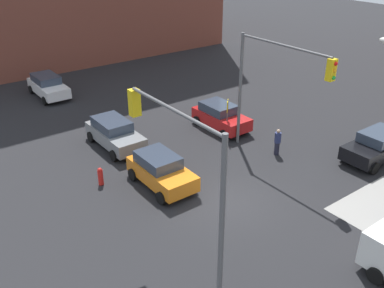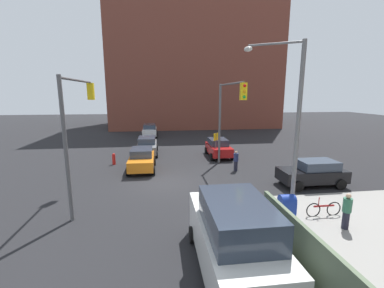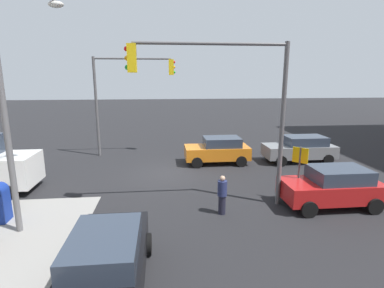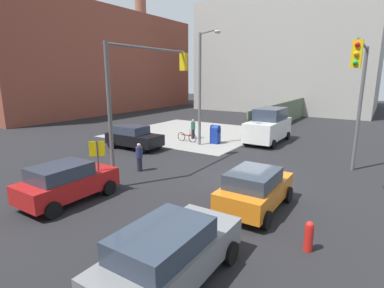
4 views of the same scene
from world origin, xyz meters
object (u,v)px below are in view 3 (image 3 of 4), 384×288
(street_lamp_corner, at_px, (13,92))
(hatchback_black, at_px, (107,259))
(traffic_signal_nw_corner, at_px, (224,91))
(hatchback_red, at_px, (332,186))
(sedan_gray, at_px, (300,148))
(pedestrian_crossing, at_px, (222,194))
(fire_hydrant, at_px, (237,146))
(sedan_orange, at_px, (218,150))
(traffic_signal_se_corner, at_px, (127,86))

(street_lamp_corner, distance_m, hatchback_black, 6.27)
(traffic_signal_nw_corner, distance_m, hatchback_red, 5.90)
(sedan_gray, distance_m, pedestrian_crossing, 9.34)
(hatchback_red, distance_m, sedan_gray, 6.80)
(street_lamp_corner, distance_m, sedan_gray, 15.63)
(fire_hydrant, height_order, sedan_gray, sedan_gray)
(sedan_gray, height_order, pedestrian_crossing, sedan_gray)
(traffic_signal_nw_corner, distance_m, fire_hydrant, 10.07)
(traffic_signal_nw_corner, height_order, sedan_orange, traffic_signal_nw_corner)
(traffic_signal_se_corner, relative_size, hatchback_red, 1.67)
(street_lamp_corner, relative_size, fire_hydrant, 8.51)
(sedan_gray, relative_size, pedestrian_crossing, 2.80)
(sedan_gray, bearing_deg, hatchback_red, 75.13)
(traffic_signal_se_corner, bearing_deg, hatchback_red, 133.97)
(sedan_orange, bearing_deg, traffic_signal_se_corner, -25.46)
(traffic_signal_se_corner, height_order, sedan_gray, traffic_signal_se_corner)
(fire_hydrant, relative_size, sedan_gray, 0.22)
(traffic_signal_nw_corner, relative_size, street_lamp_corner, 0.81)
(traffic_signal_se_corner, distance_m, sedan_gray, 11.83)
(hatchback_red, bearing_deg, sedan_gray, -104.87)
(traffic_signal_nw_corner, bearing_deg, hatchback_red, 174.54)
(hatchback_black, xyz_separation_m, pedestrian_crossing, (-3.64, -3.91, -0.05))
(traffic_signal_nw_corner, distance_m, street_lamp_corner, 7.21)
(hatchback_red, relative_size, sedan_gray, 0.90)
(street_lamp_corner, xyz_separation_m, hatchback_red, (-11.62, -0.56, -3.86))
(fire_hydrant, distance_m, hatchback_red, 9.28)
(street_lamp_corner, distance_m, fire_hydrant, 14.55)
(fire_hydrant, height_order, hatchback_red, hatchback_red)
(traffic_signal_nw_corner, xyz_separation_m, street_lamp_corner, (7.15, 0.98, 0.03))
(traffic_signal_nw_corner, height_order, pedestrian_crossing, traffic_signal_nw_corner)
(hatchback_black, relative_size, sedan_gray, 0.94)
(traffic_signal_se_corner, bearing_deg, sedan_orange, 154.54)
(traffic_signal_nw_corner, height_order, hatchback_red, traffic_signal_nw_corner)
(traffic_signal_nw_corner, relative_size, hatchback_black, 1.61)
(hatchback_red, xyz_separation_m, hatchback_black, (8.26, 4.18, 0.00))
(sedan_orange, bearing_deg, pedestrian_crossing, 80.58)
(street_lamp_corner, height_order, fire_hydrant, street_lamp_corner)
(sedan_gray, bearing_deg, traffic_signal_se_corner, -14.76)
(sedan_orange, bearing_deg, hatchback_red, 117.11)
(traffic_signal_nw_corner, xyz_separation_m, hatchback_red, (-4.48, 0.43, -3.83))
(traffic_signal_se_corner, bearing_deg, sedan_gray, 165.24)
(traffic_signal_se_corner, height_order, sedan_orange, traffic_signal_se_corner)
(traffic_signal_nw_corner, bearing_deg, pedestrian_crossing, 78.80)
(traffic_signal_nw_corner, height_order, sedan_gray, traffic_signal_nw_corner)
(traffic_signal_nw_corner, distance_m, hatchback_black, 7.08)
(traffic_signal_nw_corner, height_order, fire_hydrant, traffic_signal_nw_corner)
(traffic_signal_se_corner, distance_m, sedan_orange, 7.30)
(fire_hydrant, xyz_separation_m, sedan_gray, (-3.36, 2.56, 0.36))
(fire_hydrant, xyz_separation_m, sedan_orange, (1.84, 2.39, 0.36))
(street_lamp_corner, relative_size, hatchback_black, 1.98)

